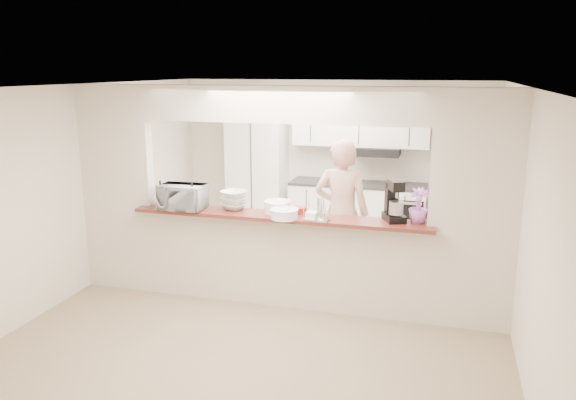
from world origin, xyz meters
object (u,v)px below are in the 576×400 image
at_px(toaster_oven, 182,197).
at_px(person, 342,214).
at_px(stand_mixer, 394,202).
at_px(refrigerator, 465,195).

distance_m(toaster_oven, person, 1.95).
bearing_deg(stand_mixer, refrigerator, 72.69).
bearing_deg(person, toaster_oven, 26.13).
height_order(toaster_oven, person, person).
xyz_separation_m(refrigerator, person, (-1.50, -1.85, 0.07)).
height_order(refrigerator, toaster_oven, refrigerator).
relative_size(toaster_oven, person, 0.28).
relative_size(toaster_oven, stand_mixer, 1.16).
xyz_separation_m(toaster_oven, stand_mixer, (2.39, 0.16, 0.06)).
relative_size(refrigerator, toaster_oven, 3.31).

